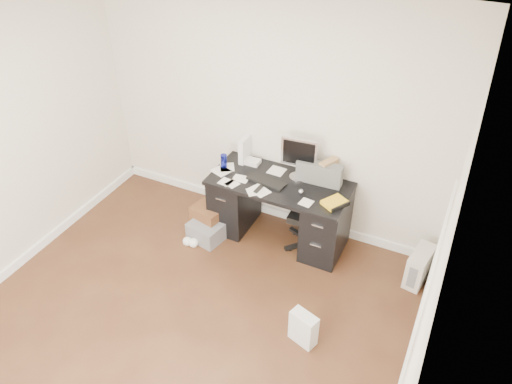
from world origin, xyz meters
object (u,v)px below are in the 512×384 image
office_chair (312,210)px  wicker_basket (211,218)px  keyboard (266,181)px  lcd_monitor (299,159)px  pc_tower (419,266)px  desk (279,208)px

office_chair → wicker_basket: office_chair is taller
keyboard → wicker_basket: size_ratio=1.26×
office_chair → keyboard: bearing=-173.1°
lcd_monitor → pc_tower: size_ratio=1.26×
wicker_basket → keyboard: bearing=14.7°
lcd_monitor → keyboard: size_ratio=1.14×
desk → wicker_basket: bearing=-163.2°
desk → office_chair: bearing=2.9°
desk → wicker_basket: 0.82m
desk → wicker_basket: desk is taller
lcd_monitor → office_chair: bearing=-36.4°
lcd_monitor → pc_tower: 1.64m
lcd_monitor → wicker_basket: bearing=-162.2°
lcd_monitor → wicker_basket: lcd_monitor is taller
pc_tower → office_chair: bearing=-171.6°
desk → keyboard: keyboard is taller
desk → office_chair: office_chair is taller
office_chair → wicker_basket: (-1.13, -0.25, -0.32)m
desk → pc_tower: desk is taller
desk → pc_tower: (1.56, -0.02, -0.21)m
pc_tower → lcd_monitor: bearing=-177.0°
office_chair → pc_tower: office_chair is taller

